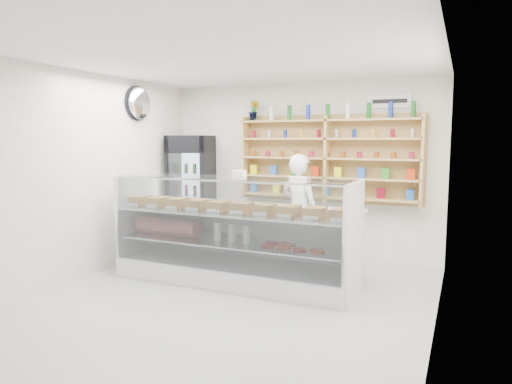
% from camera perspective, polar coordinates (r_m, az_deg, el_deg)
% --- Properties ---
extents(room, '(5.00, 5.00, 5.00)m').
position_cam_1_polar(room, '(5.20, -3.63, 1.18)').
color(room, '#ABABB0').
rests_on(room, ground).
extents(display_counter, '(3.22, 0.96, 1.40)m').
position_cam_1_polar(display_counter, '(6.13, -2.70, -7.70)').
color(display_counter, white).
rests_on(display_counter, floor).
extents(shop_worker, '(0.70, 0.56, 1.68)m').
position_cam_1_polar(shop_worker, '(6.92, 5.42, -2.17)').
color(shop_worker, white).
rests_on(shop_worker, floor).
extents(drinks_cooler, '(0.83, 0.81, 1.96)m').
position_cam_1_polar(drinks_cooler, '(8.01, -8.04, 0.01)').
color(drinks_cooler, black).
rests_on(drinks_cooler, floor).
extents(wall_shelving, '(2.84, 0.28, 1.33)m').
position_cam_1_polar(wall_shelving, '(7.17, 8.86, 4.15)').
color(wall_shelving, tan).
rests_on(wall_shelving, back_wall).
extents(potted_plant, '(0.19, 0.15, 0.33)m').
position_cam_1_polar(potted_plant, '(7.62, -0.26, 10.12)').
color(potted_plant, '#1E6626').
rests_on(potted_plant, wall_shelving).
extents(security_mirror, '(0.15, 0.50, 0.50)m').
position_cam_1_polar(security_mirror, '(7.40, -14.33, 10.72)').
color(security_mirror, silver).
rests_on(security_mirror, left_wall).
extents(wall_sign, '(0.62, 0.03, 0.20)m').
position_cam_1_polar(wall_sign, '(7.13, 16.38, 10.83)').
color(wall_sign, white).
rests_on(wall_sign, back_wall).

